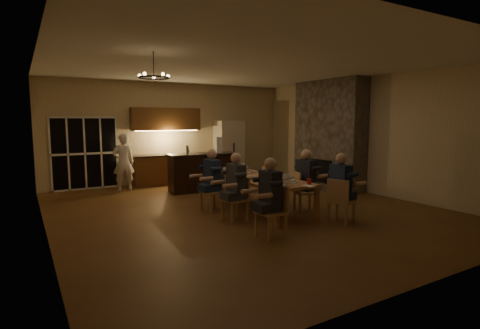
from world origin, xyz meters
The scene contains 44 objects.
floor centered at (0.00, 0.00, 0.00)m, with size 9.00×9.00×0.00m, color brown.
back_wall centered at (0.00, 4.52, 1.60)m, with size 8.00×0.04×3.20m, color beige.
left_wall centered at (-4.02, 0.00, 1.60)m, with size 0.04×9.00×3.20m, color beige.
right_wall centered at (4.02, 0.00, 1.60)m, with size 0.04×9.00×3.20m, color beige.
ceiling centered at (0.00, 0.00, 3.22)m, with size 8.00×9.00×0.04m, color white.
french_doors centered at (-2.70, 4.47, 1.05)m, with size 1.86×0.08×2.10m, color black.
fireplace centered at (3.70, 1.20, 1.60)m, with size 0.58×2.50×3.20m, color #6D6155.
kitchenette centered at (-0.30, 4.20, 1.20)m, with size 2.24×0.68×2.40m, color brown, non-canonical shape.
refrigerator centered at (1.90, 4.15, 1.00)m, with size 0.90×0.68×2.00m, color beige.
dining_table centered at (0.23, -0.29, 0.38)m, with size 1.10×2.78×0.75m, color #BE814C.
bar_island centered at (0.15, 2.53, 0.54)m, with size 1.98×0.68×1.08m, color black.
chair_left_near centered at (-0.65, -1.96, 0.45)m, with size 0.44×0.44×0.89m, color tan, non-canonical shape.
chair_left_mid centered at (-0.67, -0.74, 0.45)m, with size 0.44×0.44×0.89m, color tan, non-canonical shape.
chair_left_far centered at (-0.67, 0.27, 0.45)m, with size 0.44×0.44×0.89m, color tan, non-canonical shape.
chair_right_near centered at (1.06, -1.95, 0.45)m, with size 0.44×0.44×0.89m, color tan, non-canonical shape.
chair_right_mid centered at (1.07, -0.84, 0.45)m, with size 0.44×0.44×0.89m, color tan, non-canonical shape.
chair_right_far centered at (1.05, 0.29, 0.45)m, with size 0.44×0.44×0.89m, color tan, non-canonical shape.
person_left_near centered at (-0.62, -1.90, 0.69)m, with size 0.60×0.60×1.38m, color #24262E, non-canonical shape.
person_right_near centered at (1.11, -1.86, 0.69)m, with size 0.60×0.60×1.38m, color #1D2B49, non-canonical shape.
person_left_mid centered at (-0.64, -0.76, 0.69)m, with size 0.60×0.60×1.38m, color #3D4148, non-canonical shape.
person_right_mid centered at (1.14, -0.78, 0.69)m, with size 0.60×0.60×1.38m, color #24262E, non-canonical shape.
person_left_far centered at (-0.67, 0.28, 0.69)m, with size 0.60×0.60×1.38m, color #1D2B49, non-canonical shape.
standing_person centered at (-1.80, 3.66, 0.82)m, with size 0.60×0.39×1.65m, color white.
chandelier centered at (-2.23, -0.66, 2.75)m, with size 0.54×0.54×0.03m, color black.
laptop_a centered at (0.02, -1.32, 0.86)m, with size 0.32×0.28×0.23m, color silver, non-canonical shape.
laptop_b centered at (0.42, -1.20, 0.86)m, with size 0.32×0.28×0.23m, color silver, non-canonical shape.
laptop_c centered at (-0.04, -0.23, 0.86)m, with size 0.32×0.28×0.23m, color silver, non-canonical shape.
laptop_d centered at (0.48, -0.41, 0.86)m, with size 0.32×0.28×0.23m, color silver, non-canonical shape.
laptop_e centered at (0.04, 0.79, 0.86)m, with size 0.32×0.28×0.23m, color silver, non-canonical shape.
laptop_f centered at (0.45, 0.79, 0.86)m, with size 0.32×0.28×0.23m, color silver, non-canonical shape.
mug_front centered at (0.16, -0.77, 0.80)m, with size 0.09×0.09×0.10m, color silver.
mug_mid centered at (0.37, 0.21, 0.80)m, with size 0.07×0.07×0.10m, color silver.
mug_back centered at (-0.16, 0.58, 0.80)m, with size 0.09×0.09×0.10m, color silver.
redcup_near centered at (0.57, -1.54, 0.81)m, with size 0.08×0.08×0.12m, color red.
redcup_mid centered at (-0.21, 0.05, 0.81)m, with size 0.08×0.08×0.12m, color red.
redcup_far centered at (0.36, 1.06, 0.81)m, with size 0.09×0.09×0.12m, color red.
can_silver centered at (0.24, -1.02, 0.81)m, with size 0.06×0.06×0.12m, color #B2B2B7.
can_cola centered at (0.04, 1.12, 0.81)m, with size 0.06×0.06×0.12m, color #3F0F0C.
plate_near centered at (0.60, -0.91, 0.76)m, with size 0.24×0.24×0.02m, color silver.
plate_left centered at (-0.04, -1.13, 0.76)m, with size 0.27×0.27×0.02m, color silver.
plate_far centered at (0.59, 0.44, 0.76)m, with size 0.26×0.26×0.02m, color silver.
notepad centered at (0.43, -1.68, 0.76)m, with size 0.16×0.23×0.01m, color white.
bar_bottle centered at (-0.30, 2.55, 1.20)m, with size 0.08×0.08×0.24m, color #99999E.
bar_blender centered at (0.63, 2.43, 1.31)m, with size 0.15×0.15×0.46m, color silver.
Camera 1 is at (-4.31, -7.13, 2.02)m, focal length 28.00 mm.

